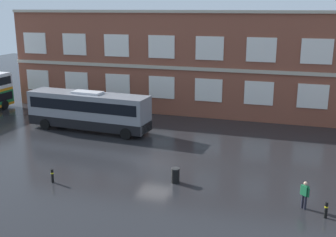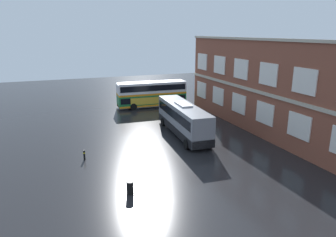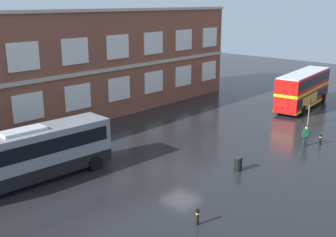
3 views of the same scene
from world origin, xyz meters
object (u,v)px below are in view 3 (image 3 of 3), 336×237
at_px(bus_stand_flag, 309,109).
at_px(safety_bollard_west, 320,139).
at_px(touring_coach, 26,157).
at_px(safety_bollard_east, 197,217).
at_px(double_decker_middle, 303,89).
at_px(station_litter_bin, 238,164).
at_px(waiting_passenger, 306,136).

distance_m(bus_stand_flag, safety_bollard_west, 5.83).
relative_size(touring_coach, safety_bollard_west, 12.78).
bearing_deg(touring_coach, safety_bollard_east, -73.52).
bearing_deg(double_decker_middle, bus_stand_flag, -150.76).
bearing_deg(touring_coach, station_litter_bin, -39.25).
xyz_separation_m(double_decker_middle, touring_coach, (-32.08, 4.53, -0.24)).
relative_size(touring_coach, safety_bollard_east, 12.78).
relative_size(bus_stand_flag, safety_bollard_west, 2.84).
distance_m(station_litter_bin, safety_bollard_east, 8.26).
bearing_deg(safety_bollard_east, double_decker_middle, 14.21).
height_order(touring_coach, safety_bollard_east, touring_coach).
height_order(touring_coach, waiting_passenger, touring_coach).
bearing_deg(safety_bollard_west, touring_coach, 151.19).
xyz_separation_m(touring_coach, station_litter_bin, (11.36, -9.28, -1.39)).
distance_m(waiting_passenger, safety_bollard_west, 1.50).
height_order(double_decker_middle, bus_stand_flag, double_decker_middle).
distance_m(touring_coach, safety_bollard_east, 12.36).
bearing_deg(bus_stand_flag, double_decker_middle, 29.24).
distance_m(waiting_passenger, safety_bollard_east, 16.17).
bearing_deg(bus_stand_flag, station_litter_bin, -175.67).
bearing_deg(waiting_passenger, safety_bollard_east, -175.89).
bearing_deg(safety_bollard_east, bus_stand_flag, 9.19).
bearing_deg(bus_stand_flag, safety_bollard_east, -170.81).
bearing_deg(bus_stand_flag, safety_bollard_west, -145.79).
relative_size(waiting_passenger, bus_stand_flag, 0.63).
xyz_separation_m(waiting_passenger, bus_stand_flag, (5.91, 2.40, 0.70)).
xyz_separation_m(bus_stand_flag, station_litter_bin, (-14.14, -1.07, -1.12)).
distance_m(bus_stand_flag, station_litter_bin, 14.23).
xyz_separation_m(station_litter_bin, safety_bollard_east, (-7.88, -2.49, -0.03)).
height_order(waiting_passenger, bus_stand_flag, bus_stand_flag).
bearing_deg(touring_coach, safety_bollard_west, -28.81).
xyz_separation_m(double_decker_middle, bus_stand_flag, (-6.58, -3.68, -0.51)).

